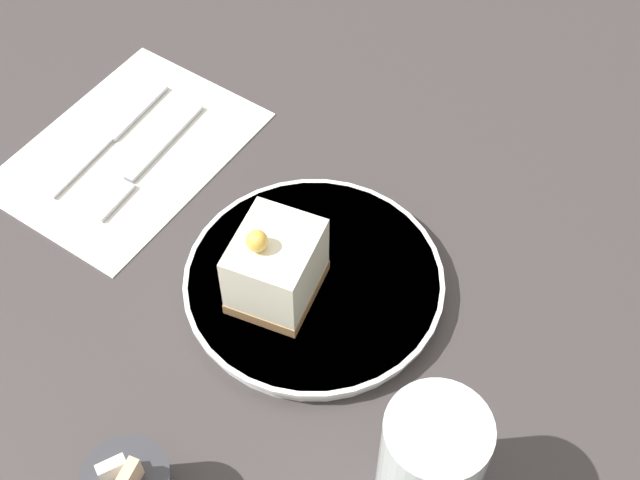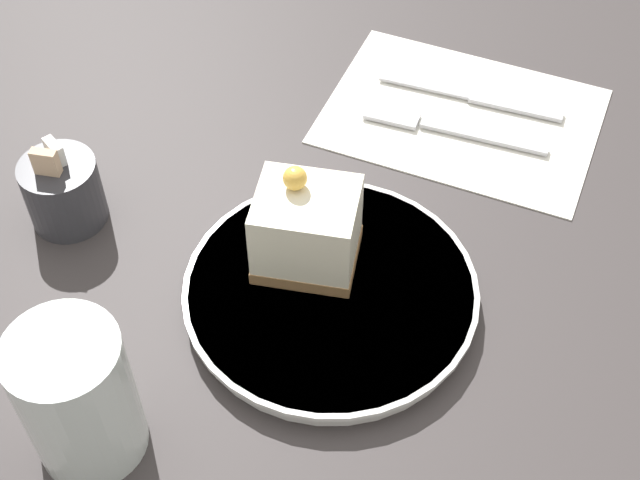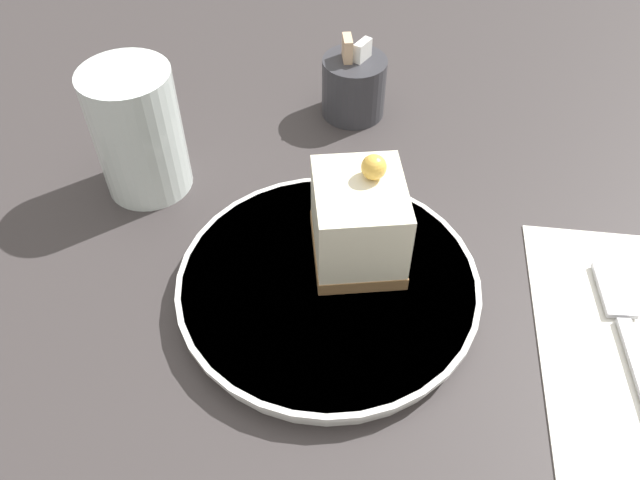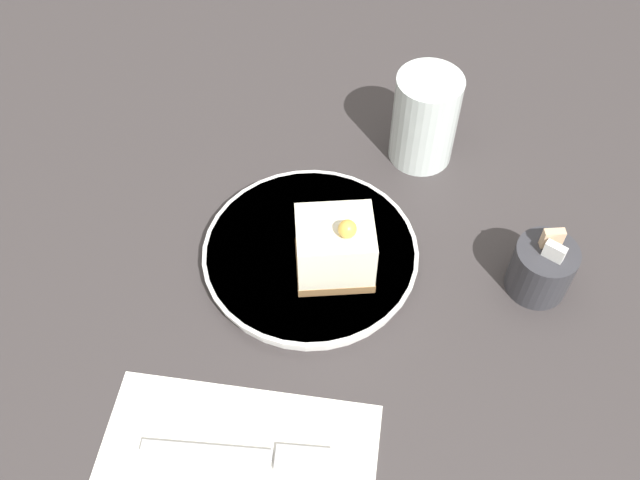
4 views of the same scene
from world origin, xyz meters
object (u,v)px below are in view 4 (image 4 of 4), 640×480
Objects in this scene: plate at (311,254)px; drinking_glass at (425,119)px; sugar_bowl at (542,268)px; cake_slice at (335,247)px; fork at (255,455)px.

drinking_glass is (-0.18, 0.09, 0.05)m from plate.
drinking_glass is (-0.15, -0.14, 0.03)m from sugar_bowl.
plate is 0.05m from cake_slice.
plate is at bearing -133.86° from cake_slice.
fork is at bearing 0.87° from plate.
fork is 1.48× the size of drinking_glass.
plate is 2.77× the size of sugar_bowl.
plate is at bearing 172.23° from fork.
cake_slice is 0.82× the size of drinking_glass.
cake_slice is 1.14× the size of sugar_bowl.
plate is 2.00× the size of drinking_glass.
drinking_glass reaches higher than cake_slice.
cake_slice reaches higher than fork.
fork is at bearing -24.51° from cake_slice.
fork is 2.05× the size of sugar_bowl.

